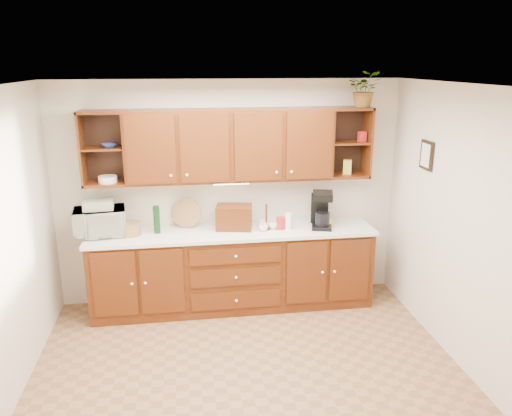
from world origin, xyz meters
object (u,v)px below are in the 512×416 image
object	(u,v)px
microwave	(100,222)
bread_box	(234,217)
potted_plant	(365,89)
coffee_maker	(322,210)

from	to	relation	value
microwave	bread_box	bearing A→B (deg)	-6.76
potted_plant	coffee_maker	bearing A→B (deg)	-167.72
microwave	potted_plant	distance (m)	3.27
microwave	potted_plant	xyz separation A→B (m)	(2.95, 0.03, 1.40)
microwave	coffee_maker	xyz separation A→B (m)	(2.48, -0.08, 0.05)
bread_box	coffee_maker	size ratio (longest dim) A/B	0.95
potted_plant	bread_box	bearing A→B (deg)	-178.90
coffee_maker	potted_plant	size ratio (longest dim) A/B	1.06
coffee_maker	potted_plant	bearing A→B (deg)	27.36
microwave	potted_plant	bearing A→B (deg)	-6.18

